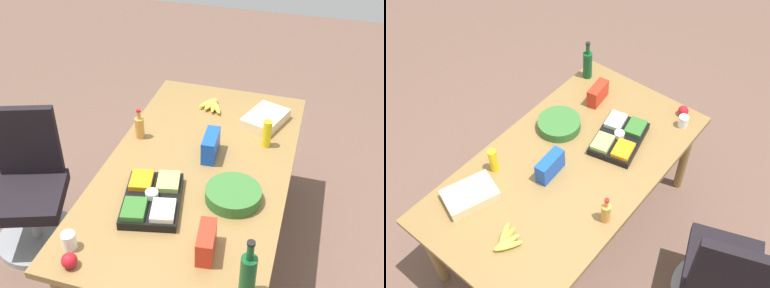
# 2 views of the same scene
# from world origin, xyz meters

# --- Properties ---
(ground_plane) EXTENTS (10.00, 10.00, 0.00)m
(ground_plane) POSITION_xyz_m (0.00, 0.00, 0.00)
(ground_plane) COLOR brown
(conference_table) EXTENTS (1.97, 1.09, 0.79)m
(conference_table) POSITION_xyz_m (0.00, 0.00, 0.71)
(conference_table) COLOR olive
(conference_table) RESTS_ON ground
(office_chair) EXTENTS (0.62, 0.61, 0.98)m
(office_chair) POSITION_xyz_m (0.14, -1.15, 0.37)
(office_chair) COLOR gray
(office_chair) RESTS_ON ground
(paper_cup) EXTENTS (0.07, 0.07, 0.09)m
(paper_cup) POSITION_xyz_m (0.79, -0.42, 0.83)
(paper_cup) COLOR white
(paper_cup) RESTS_ON conference_table
(wine_bottle) EXTENTS (0.09, 0.09, 0.32)m
(wine_bottle) POSITION_xyz_m (0.80, 0.45, 0.91)
(wine_bottle) COLOR #104820
(wine_bottle) RESTS_ON conference_table
(veggie_tray) EXTENTS (0.47, 0.38, 0.09)m
(veggie_tray) POSITION_xyz_m (0.38, -0.14, 0.82)
(veggie_tray) COLOR black
(veggie_tray) RESTS_ON conference_table
(dressing_bottle) EXTENTS (0.07, 0.07, 0.21)m
(dressing_bottle) POSITION_xyz_m (-0.19, -0.44, 0.87)
(dressing_bottle) COLOR #D08A3A
(dressing_bottle) RESTS_ON conference_table
(mustard_bottle) EXTENTS (0.06, 0.06, 0.18)m
(mustard_bottle) POSITION_xyz_m (-0.33, 0.36, 0.88)
(mustard_bottle) COLOR yellow
(mustard_bottle) RESTS_ON conference_table
(chip_bag_blue) EXTENTS (0.22, 0.09, 0.15)m
(chip_bag_blue) POSITION_xyz_m (-0.13, 0.05, 0.86)
(chip_bag_blue) COLOR blue
(chip_bag_blue) RESTS_ON conference_table
(banana_bunch) EXTENTS (0.20, 0.19, 0.04)m
(banana_bunch) POSITION_xyz_m (-0.68, -0.09, 0.81)
(banana_bunch) COLOR #D8D83F
(banana_bunch) RESTS_ON conference_table
(sheet_cake) EXTENTS (0.37, 0.31, 0.07)m
(sheet_cake) POSITION_xyz_m (-0.59, 0.31, 0.82)
(sheet_cake) COLOR beige
(sheet_cake) RESTS_ON conference_table
(apple_red) EXTENTS (0.09, 0.09, 0.08)m
(apple_red) POSITION_xyz_m (0.89, -0.36, 0.82)
(apple_red) COLOR red
(apple_red) RESTS_ON conference_table
(salad_bowl) EXTENTS (0.39, 0.39, 0.07)m
(salad_bowl) POSITION_xyz_m (0.23, 0.27, 0.82)
(salad_bowl) COLOR #33672C
(salad_bowl) RESTS_ON conference_table
(chip_bag_red) EXTENTS (0.21, 0.11, 0.14)m
(chip_bag_red) POSITION_xyz_m (0.63, 0.22, 0.86)
(chip_bag_red) COLOR red
(chip_bag_red) RESTS_ON conference_table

